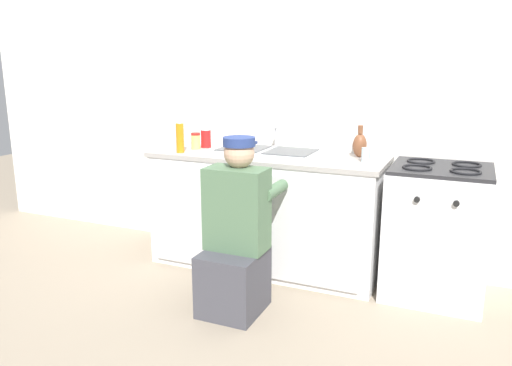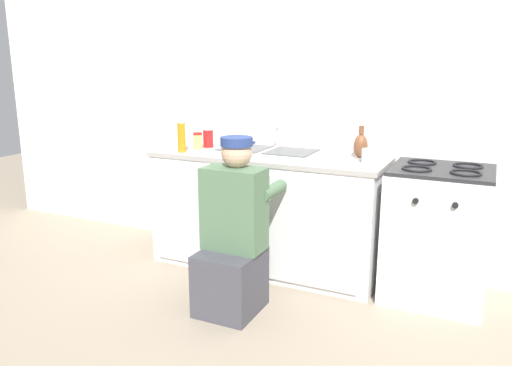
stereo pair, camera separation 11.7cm
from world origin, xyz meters
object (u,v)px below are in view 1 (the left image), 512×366
Objects in this scene: stove_range at (436,231)px; plumber_person at (236,240)px; soap_bottle_orange at (180,138)px; condiment_jar at (196,141)px; soda_cup_red at (206,138)px; water_glass at (366,155)px; vase_decorative at (360,145)px; sink_double_basin at (267,152)px.

plumber_person reaches higher than stove_range.
stove_range is 3.60× the size of soap_bottle_orange.
soap_bottle_orange reaches higher than stove_range.
soda_cup_red reaches higher than condiment_jar.
soap_bottle_orange is at bearing -172.82° from water_glass.
condiment_jar is 1.27m from vase_decorative.
plumber_person is (0.09, -0.73, -0.44)m from sink_double_basin.
stove_range is 0.69m from water_glass.
stove_range is (1.23, -0.00, -0.46)m from sink_double_basin.
vase_decorative reaches higher than soda_cup_red.
soap_bottle_orange is at bearing 143.25° from plumber_person.
plumber_person is at bearing -46.18° from condiment_jar.
sink_double_basin is at bearing -9.22° from soda_cup_red.
plumber_person is 7.26× the size of soda_cup_red.
soap_bottle_orange reaches higher than sink_double_basin.
sink_double_basin is 0.74m from water_glass.
soda_cup_red is at bearing 77.39° from soap_bottle_orange.
plumber_person is at bearing -147.31° from stove_range.
soap_bottle_orange reaches higher than condiment_jar.
soap_bottle_orange is (-0.63, -0.19, 0.09)m from sink_double_basin.
stove_range is 3.92× the size of vase_decorative.
water_glass is at bearing 7.18° from soap_bottle_orange.
sink_double_basin is 0.61m from condiment_jar.
vase_decorative is (1.29, 0.35, -0.02)m from soap_bottle_orange.
soap_bottle_orange is 0.20m from condiment_jar.
soda_cup_red is (-0.66, 0.82, 0.50)m from plumber_person.
vase_decorative reaches higher than plumber_person.
sink_double_basin is 0.89× the size of stove_range.
soda_cup_red is at bearing 177.00° from stove_range.
vase_decorative reaches higher than sink_double_basin.
soda_cup_red is 1.23m from vase_decorative.
plumber_person is 1.05m from soap_bottle_orange.
sink_double_basin reaches higher than condiment_jar.
soap_bottle_orange reaches higher than plumber_person.
vase_decorative is at bearing 7.19° from condiment_jar.
stove_range is at bearing -0.10° from sink_double_basin.
water_glass is 1.34m from condiment_jar.
stove_range is 9.01× the size of water_glass.
plumber_person is 1.07m from water_glass.
sink_double_basin reaches higher than soda_cup_red.
soap_bottle_orange is 1.38m from water_glass.
soda_cup_red is at bearing 68.21° from condiment_jar.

